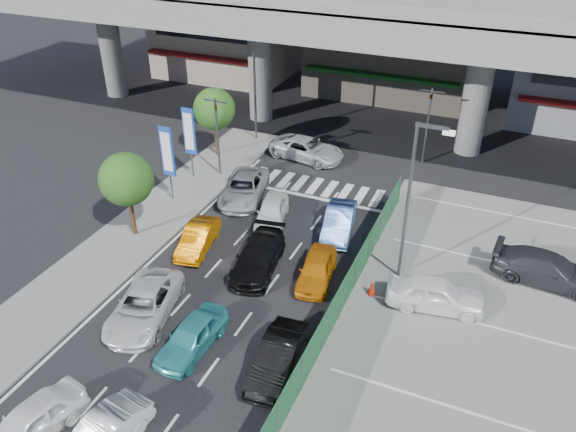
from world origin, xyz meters
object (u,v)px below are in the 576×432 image
at_px(street_lamp_right, 413,191).
at_px(tree_far, 214,109).
at_px(traffic_light_left, 216,118).
at_px(traffic_light_right, 430,107).
at_px(parked_sedan_dgrey, 548,269).
at_px(taxi_teal_mid, 192,336).
at_px(wagon_silver_front_left, 244,188).
at_px(hatch_black_mid_right, 278,358).
at_px(taxi_orange_left, 198,238).
at_px(tree_near, 126,180).
at_px(kei_truck_front_right, 339,222).
at_px(taxi_orange_right, 317,269).
at_px(sedan_white_front_mid, 272,211).
at_px(street_lamp_left, 257,76).
at_px(parked_sedan_white, 436,294).
at_px(signboard_near, 167,154).
at_px(sedan_black_mid, 258,257).
at_px(traffic_cone, 372,287).
at_px(signboard_far, 189,133).
at_px(van_white_back_left, 30,422).
at_px(sedan_white_mid_left, 144,305).
at_px(crossing_wagon_silver, 307,149).

relative_size(street_lamp_right, tree_far, 1.67).
xyz_separation_m(traffic_light_left, tree_far, (-1.60, 2.50, -0.55)).
distance_m(traffic_light_right, parked_sedan_dgrey, 13.77).
relative_size(taxi_teal_mid, wagon_silver_front_left, 0.78).
height_order(hatch_black_mid_right, taxi_orange_left, hatch_black_mid_right).
height_order(tree_near, kei_truck_front_right, tree_near).
distance_m(taxi_teal_mid, hatch_black_mid_right, 3.73).
bearing_deg(hatch_black_mid_right, taxi_orange_right, 91.37).
distance_m(taxi_orange_left, sedan_white_front_mid, 4.61).
xyz_separation_m(street_lamp_left, parked_sedan_white, (15.36, -13.64, -3.97)).
bearing_deg(signboard_near, street_lamp_right, -7.90).
xyz_separation_m(sedan_black_mid, traffic_cone, (5.73, 0.19, -0.24)).
height_order(signboard_far, wagon_silver_front_left, signboard_far).
bearing_deg(kei_truck_front_right, tree_near, -165.78).
bearing_deg(street_lamp_left, taxi_orange_right, -54.81).
height_order(traffic_light_left, sedan_black_mid, traffic_light_left).
bearing_deg(wagon_silver_front_left, parked_sedan_white, -36.93).
bearing_deg(taxi_orange_right, parked_sedan_dgrey, 13.58).
bearing_deg(hatch_black_mid_right, wagon_silver_front_left, 117.81).
bearing_deg(sedan_white_front_mid, parked_sedan_dgrey, -13.44).
bearing_deg(van_white_back_left, hatch_black_mid_right, 55.58).
height_order(tree_near, taxi_orange_right, tree_near).
height_order(sedan_white_mid_left, sedan_white_front_mid, sedan_white_mid_left).
bearing_deg(traffic_cone, signboard_near, 163.76).
bearing_deg(crossing_wagon_silver, hatch_black_mid_right, -153.46).
distance_m(tree_near, parked_sedan_white, 16.24).
bearing_deg(traffic_light_right, street_lamp_left, -175.17).
bearing_deg(tree_near, signboard_near, 92.87).
bearing_deg(wagon_silver_front_left, signboard_far, 152.17).
bearing_deg(traffic_light_right, sedan_white_mid_left, -111.63).
distance_m(tree_near, sedan_black_mid, 7.93).
bearing_deg(street_lamp_right, signboard_near, 172.10).
bearing_deg(street_lamp_left, signboard_far, -100.31).
height_order(street_lamp_left, crossing_wagon_silver, street_lamp_left).
bearing_deg(signboard_far, street_lamp_left, 79.69).
bearing_deg(kei_truck_front_right, traffic_cone, -65.18).
distance_m(traffic_light_left, taxi_orange_left, 8.95).
relative_size(sedan_black_mid, sedan_white_front_mid, 1.25).
height_order(sedan_white_front_mid, traffic_cone, sedan_white_front_mid).
bearing_deg(tree_near, kei_truck_front_right, 24.36).
bearing_deg(crossing_wagon_silver, traffic_light_left, 144.66).
height_order(street_lamp_left, sedan_white_front_mid, street_lamp_left).
xyz_separation_m(sedan_white_front_mid, crossing_wagon_silver, (-1.16, 8.29, 0.07)).
bearing_deg(kei_truck_front_right, parked_sedan_dgrey, -11.67).
relative_size(van_white_back_left, kei_truck_front_right, 0.95).
distance_m(signboard_far, sedan_white_front_mid, 7.78).
distance_m(signboard_far, crossing_wagon_silver, 8.23).
relative_size(street_lamp_right, street_lamp_left, 1.00).
bearing_deg(taxi_teal_mid, sedan_white_front_mid, 99.09).
height_order(parked_sedan_white, traffic_cone, parked_sedan_white).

